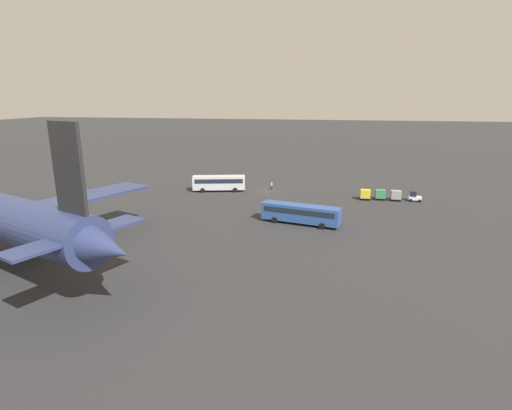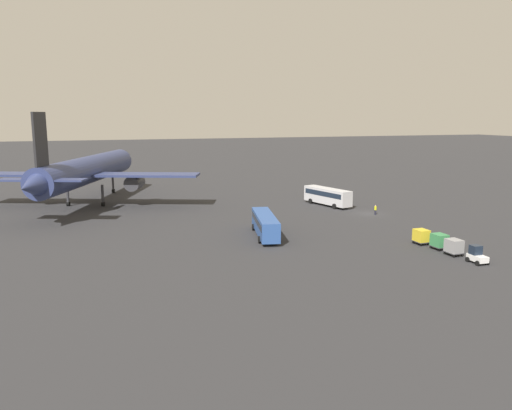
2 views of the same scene
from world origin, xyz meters
name	(u,v)px [view 2 (image 2 of 2)]	position (x,y,z in m)	size (l,w,h in m)	color
ground_plane	(370,214)	(0.00, 0.00, 0.00)	(600.00, 600.00, 0.00)	#2D2D30
airplane	(87,171)	(25.75, 47.49, 6.72)	(49.63, 43.02, 17.86)	navy
shuttle_bus_near	(327,195)	(9.98, 3.39, 2.02)	(11.60, 5.25, 3.38)	silver
shuttle_bus_far	(265,223)	(-9.78, 23.44, 1.90)	(13.02, 5.17, 3.17)	#2D5199
baggage_tug	(477,255)	(-30.48, 4.16, 0.94)	(2.45, 1.70, 2.10)	white
worker_person	(375,210)	(-1.06, -0.47, 0.87)	(0.38, 0.38, 1.74)	#1E1E2D
cargo_cart_grey	(454,246)	(-26.94, 4.51, 1.19)	(2.01, 1.70, 2.06)	#38383D
cargo_cart_green	(439,241)	(-23.98, 4.34, 1.19)	(2.01, 1.70, 2.06)	#38383D
cargo_cart_yellow	(421,236)	(-21.02, 4.92, 1.19)	(2.01, 1.70, 2.06)	#38383D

